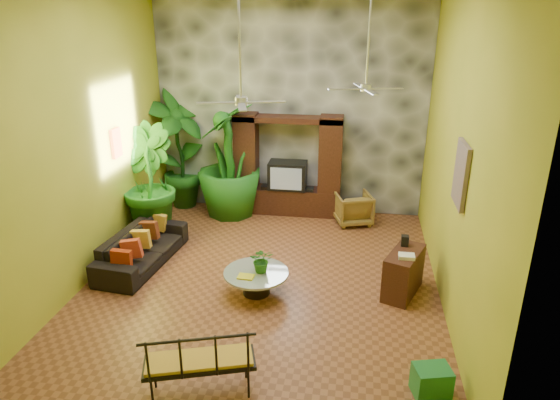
% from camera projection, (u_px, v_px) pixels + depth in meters
% --- Properties ---
extents(ground, '(7.00, 7.00, 0.00)m').
position_uv_depth(ground, '(263.00, 280.00, 8.76)').
color(ground, brown).
rests_on(ground, ground).
extents(back_wall, '(6.00, 0.02, 5.00)m').
position_uv_depth(back_wall, '(290.00, 102.00, 11.08)').
color(back_wall, '#939B23').
rests_on(back_wall, ground).
extents(left_wall, '(0.02, 7.00, 5.00)m').
position_uv_depth(left_wall, '(83.00, 135.00, 8.28)').
color(left_wall, '#939B23').
rests_on(left_wall, ground).
extents(right_wall, '(0.02, 7.00, 5.00)m').
position_uv_depth(right_wall, '(458.00, 149.00, 7.42)').
color(right_wall, '#939B23').
rests_on(right_wall, ground).
extents(stone_accent_wall, '(5.98, 0.10, 4.98)m').
position_uv_depth(stone_accent_wall, '(290.00, 103.00, 11.02)').
color(stone_accent_wall, '#36393D').
rests_on(stone_accent_wall, ground).
extents(entertainment_center, '(2.40, 0.55, 2.30)m').
position_uv_depth(entertainment_center, '(288.00, 173.00, 11.30)').
color(entertainment_center, black).
rests_on(entertainment_center, ground).
extents(ceiling_fan_front, '(1.28, 1.28, 1.86)m').
position_uv_depth(ceiling_fan_front, '(241.00, 87.00, 7.19)').
color(ceiling_fan_front, '#B6B7BB').
rests_on(ceiling_fan_front, ceiling).
extents(ceiling_fan_back, '(1.28, 1.28, 1.86)m').
position_uv_depth(ceiling_fan_back, '(366.00, 75.00, 8.40)').
color(ceiling_fan_back, '#B6B7BB').
rests_on(ceiling_fan_back, ceiling).
extents(wall_art_mask, '(0.06, 0.32, 0.55)m').
position_uv_depth(wall_art_mask, '(116.00, 143.00, 9.34)').
color(wall_art_mask, orange).
rests_on(wall_art_mask, left_wall).
extents(wall_art_painting, '(0.06, 0.70, 0.90)m').
position_uv_depth(wall_art_painting, '(461.00, 174.00, 6.95)').
color(wall_art_painting, '#25508A').
rests_on(wall_art_painting, right_wall).
extents(sofa, '(1.08, 2.25, 0.64)m').
position_uv_depth(sofa, '(142.00, 248.00, 9.22)').
color(sofa, black).
rests_on(sofa, ground).
extents(wicker_armchair, '(0.94, 0.95, 0.69)m').
position_uv_depth(wicker_armchair, '(353.00, 208.00, 10.96)').
color(wicker_armchair, olive).
rests_on(wicker_armchair, ground).
extents(tall_plant_a, '(1.75, 1.79, 2.83)m').
position_uv_depth(tall_plant_a, '(179.00, 149.00, 11.51)').
color(tall_plant_a, '#1A5516').
rests_on(tall_plant_a, ground).
extents(tall_plant_b, '(1.64, 1.64, 2.33)m').
position_uv_depth(tall_plant_b, '(147.00, 182.00, 10.08)').
color(tall_plant_b, '#1E6A1C').
rests_on(tall_plant_b, ground).
extents(tall_plant_c, '(1.58, 1.58, 2.58)m').
position_uv_depth(tall_plant_c, '(229.00, 160.00, 11.10)').
color(tall_plant_c, '#1F671B').
rests_on(tall_plant_c, ground).
extents(coffee_table, '(1.08, 1.08, 0.40)m').
position_uv_depth(coffee_table, '(256.00, 279.00, 8.28)').
color(coffee_table, black).
rests_on(coffee_table, ground).
extents(centerpiece_plant, '(0.44, 0.40, 0.43)m').
position_uv_depth(centerpiece_plant, '(262.00, 260.00, 8.16)').
color(centerpiece_plant, '#23631A').
rests_on(centerpiece_plant, coffee_table).
extents(yellow_tray, '(0.27, 0.20, 0.03)m').
position_uv_depth(yellow_tray, '(246.00, 277.00, 8.05)').
color(yellow_tray, yellow).
rests_on(yellow_tray, coffee_table).
extents(iron_bench, '(1.42, 0.89, 0.57)m').
position_uv_depth(iron_bench, '(197.00, 360.00, 5.94)').
color(iron_bench, black).
rests_on(iron_bench, ground).
extents(side_console, '(0.75, 1.04, 0.76)m').
position_uv_depth(side_console, '(403.00, 273.00, 8.23)').
color(side_console, '#331A10').
rests_on(side_console, ground).
extents(green_bin, '(0.51, 0.43, 0.38)m').
position_uv_depth(green_bin, '(431.00, 381.00, 6.12)').
color(green_bin, '#1C6A38').
rests_on(green_bin, ground).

